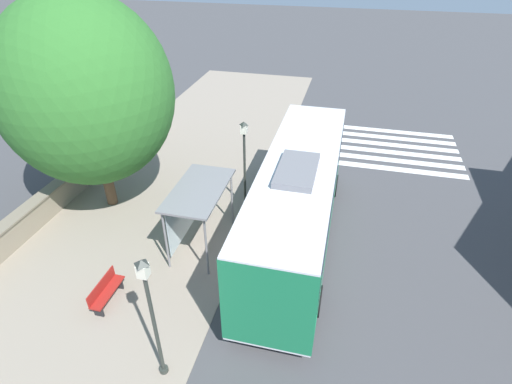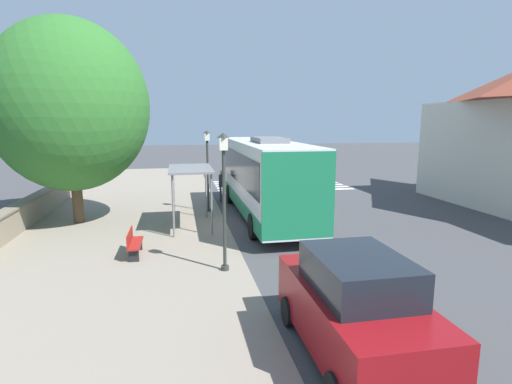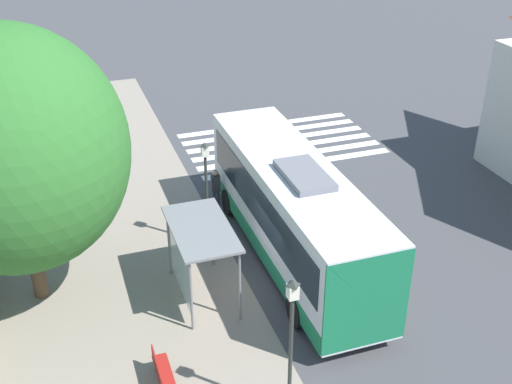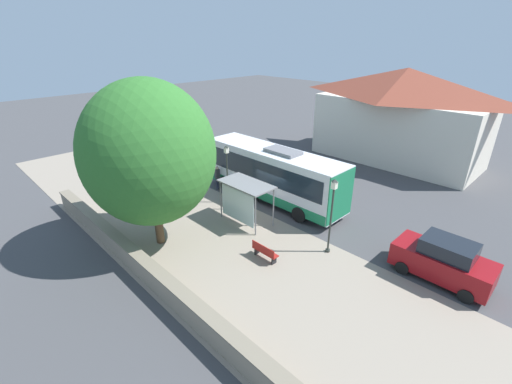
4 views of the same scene
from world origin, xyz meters
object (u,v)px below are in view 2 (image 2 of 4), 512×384
street_lamp_near (208,164)px  parked_car_behind_bus (354,308)px  bench (134,243)px  street_lamp_far (224,191)px  bus (265,177)px  pedestrian (222,183)px  bus_shelter (187,178)px  shade_tree (70,106)px

street_lamp_near → parked_car_behind_bus: street_lamp_near is taller
bench → street_lamp_near: (2.96, 6.28, 1.92)m
street_lamp_near → street_lamp_far: size_ratio=0.97×
bus → pedestrian: size_ratio=5.94×
bus_shelter → pedestrian: size_ratio=1.86×
bus → street_lamp_far: bearing=-112.5°
bus → pedestrian: bus is taller
bus → bench: (-5.46, -4.45, -1.47)m
parked_car_behind_bus → bench: bearing=124.9°
bench → street_lamp_near: 7.20m
bus → bus_shelter: size_ratio=3.19×
bench → pedestrian: bearing=65.5°
bus_shelter → pedestrian: bus_shelter is taller
bench → shade_tree: bearing=119.2°
parked_car_behind_bus → bus: bearing=86.3°
pedestrian → street_lamp_far: (-1.06, -10.41, 1.41)m
shade_tree → bench: bearing=-60.8°
pedestrian → shade_tree: bearing=-153.5°
bench → shade_tree: (-2.88, 5.15, 4.61)m
bus_shelter → street_lamp_far: bearing=-79.8°
street_lamp_near → street_lamp_far: street_lamp_far is taller
bus → bench: 7.19m
bench → bus_shelter: bearing=61.7°
bench → street_lamp_far: 3.94m
street_lamp_near → street_lamp_far: (-0.12, -8.15, 0.06)m
bench → shade_tree: shade_tree is taller
bench → street_lamp_far: size_ratio=0.36×
shade_tree → parked_car_behind_bus: shade_tree is taller
pedestrian → bench: 9.40m
pedestrian → street_lamp_far: 10.56m
street_lamp_far → shade_tree: (-5.71, 7.03, 2.63)m
bus_shelter → street_lamp_near: bearing=68.8°
bus → street_lamp_near: (-2.50, 1.83, 0.45)m
bus_shelter → bench: bus_shelter is taller
pedestrian → street_lamp_near: bearing=-112.4°
street_lamp_far → parked_car_behind_bus: size_ratio=0.98×
street_lamp_far → parked_car_behind_bus: 5.46m
bus → bus_shelter: bus is taller
bus_shelter → bus: bearing=15.2°
bus_shelter → street_lamp_far: 5.44m
street_lamp_far → parked_car_behind_bus: street_lamp_far is taller
bench → street_lamp_near: size_ratio=0.37×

